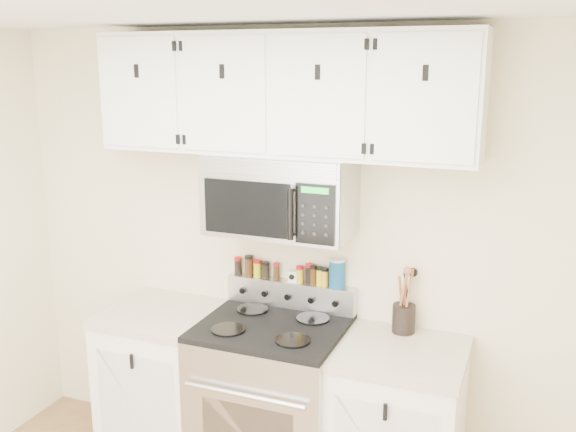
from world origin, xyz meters
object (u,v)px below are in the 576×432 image
object	(u,v)px
microwave	(280,195)
salt_canister	(337,273)
range	(272,403)
utensil_crock	(404,316)

from	to	relation	value
microwave	salt_canister	world-z (taller)	microwave
salt_canister	range	bearing A→B (deg)	-133.83
microwave	range	bearing A→B (deg)	-90.23
range	salt_canister	world-z (taller)	salt_canister
microwave	salt_canister	size ratio (longest dim) A/B	4.62
range	microwave	xyz separation A→B (m)	(0.00, 0.13, 1.14)
range	salt_canister	size ratio (longest dim) A/B	6.69
utensil_crock	salt_canister	bearing A→B (deg)	172.59
utensil_crock	salt_canister	size ratio (longest dim) A/B	2.14
range	microwave	size ratio (longest dim) A/B	1.45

